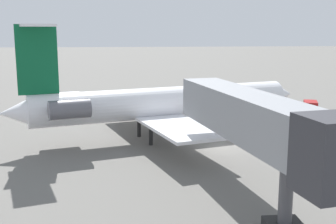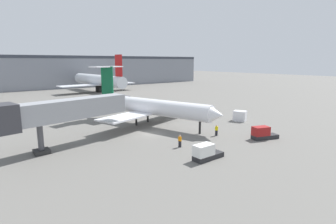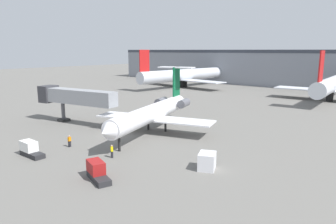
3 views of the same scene
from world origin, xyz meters
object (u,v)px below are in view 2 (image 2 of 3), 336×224
jet_bridge (59,111)px  regional_jet (147,106)px  ground_crew_loader (180,141)px  ground_crew_marshaller (216,130)px  baggage_tug_lead (263,134)px  cargo_container_uld (240,116)px  baggage_tug_trailing (206,153)px  parked_airliner_west_mid (98,80)px

jet_bridge → regional_jet: bearing=15.9°
regional_jet → ground_crew_loader: 14.33m
ground_crew_marshaller → baggage_tug_lead: size_ratio=0.40×
regional_jet → cargo_container_uld: regional_jet is taller
jet_bridge → cargo_container_uld: 32.57m
ground_crew_loader → baggage_tug_trailing: 5.40m
ground_crew_loader → baggage_tug_trailing: baggage_tug_trailing is taller
baggage_tug_lead → baggage_tug_trailing: bearing=-175.9°
baggage_tug_trailing → ground_crew_marshaller: bearing=36.0°
jet_bridge → cargo_container_uld: size_ratio=6.14×
ground_crew_loader → regional_jet: bearing=75.2°
jet_bridge → parked_airliner_west_mid: 66.33m
regional_jet → cargo_container_uld: bearing=-27.5°
baggage_tug_lead → jet_bridge: bearing=151.5°
ground_crew_marshaller → jet_bridge: bearing=158.7°
jet_bridge → ground_crew_marshaller: (20.75, -8.08, -4.10)m
regional_jet → parked_airliner_west_mid: (14.02, 54.37, 0.82)m
baggage_tug_lead → parked_airliner_west_mid: parked_airliner_west_mid is taller
regional_jet → jet_bridge: (-16.28, -4.63, 1.49)m
jet_bridge → ground_crew_loader: jet_bridge is taller
regional_jet → cargo_container_uld: size_ratio=9.67×
baggage_tug_trailing → cargo_container_uld: bearing=28.2°
regional_jet → ground_crew_marshaller: bearing=-70.6°
baggage_tug_trailing → baggage_tug_lead: bearing=4.1°
jet_bridge → ground_crew_marshaller: jet_bridge is taller
ground_crew_loader → parked_airliner_west_mid: parked_airliner_west_mid is taller
cargo_container_uld → parked_airliner_west_mid: 62.74m
regional_jet → jet_bridge: bearing=-164.1°
regional_jet → ground_crew_marshaller: (4.47, -12.71, -2.61)m
regional_jet → cargo_container_uld: 18.04m
ground_crew_marshaller → baggage_tug_trailing: bearing=-144.0°
ground_crew_loader → parked_airliner_west_mid: 70.33m
baggage_tug_trailing → parked_airliner_west_mid: (18.20, 73.37, 3.45)m
jet_bridge → parked_airliner_west_mid: (30.29, 59.00, -0.67)m
ground_crew_marshaller → cargo_container_uld: size_ratio=0.59×
baggage_tug_trailing → cargo_container_uld: cargo_container_uld is taller
ground_crew_marshaller → ground_crew_loader: (-8.08, -0.91, 0.00)m
baggage_tug_lead → baggage_tug_trailing: size_ratio=1.05×
baggage_tug_lead → parked_airliner_west_mid: size_ratio=0.12×
ground_crew_marshaller → ground_crew_loader: size_ratio=1.00×
ground_crew_loader → ground_crew_marshaller: bearing=6.5°
baggage_tug_lead → baggage_tug_trailing: same height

